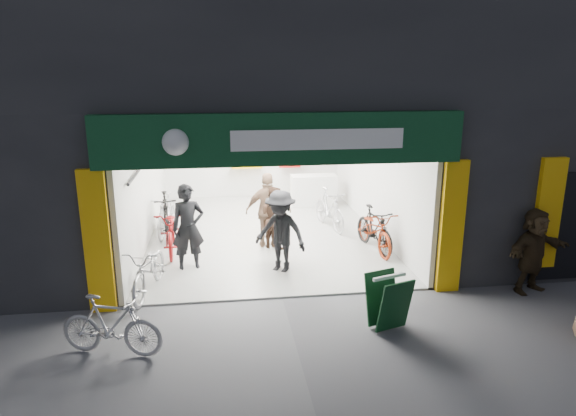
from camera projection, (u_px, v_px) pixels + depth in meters
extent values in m
plane|color=#56565B|center=(282.00, 299.00, 9.74)|extent=(60.00, 60.00, 0.00)
cube|color=#232326|center=(296.00, 6.00, 13.11)|extent=(16.00, 10.00, 4.50)
cube|color=#232326|center=(49.00, 166.00, 13.33)|extent=(5.00, 10.00, 3.50)
cube|color=#232326|center=(466.00, 156.00, 14.83)|extent=(6.00, 10.00, 3.50)
cube|color=#9E9E99|center=(264.00, 233.00, 13.55)|extent=(6.00, 8.00, 0.04)
cube|color=silver|center=(252.00, 149.00, 17.05)|extent=(6.00, 0.20, 3.20)
cube|color=silver|center=(145.00, 177.00, 12.75)|extent=(0.10, 8.00, 3.20)
cube|color=silver|center=(374.00, 171.00, 13.52)|extent=(0.10, 8.00, 3.20)
cube|color=white|center=(262.00, 109.00, 12.69)|extent=(6.00, 8.00, 0.10)
cube|color=black|center=(281.00, 120.00, 8.94)|extent=(6.00, 0.30, 0.30)
cube|color=#0D3C1D|center=(283.00, 139.00, 8.81)|extent=(6.40, 0.25, 0.90)
cube|color=white|center=(318.00, 140.00, 8.76)|extent=(3.00, 0.02, 0.35)
cube|color=#E5A70C|center=(97.00, 243.00, 8.91)|extent=(0.45, 0.12, 2.60)
cube|color=#E5A70C|center=(452.00, 227.00, 9.76)|extent=(0.45, 0.12, 2.60)
cube|color=#E5A70C|center=(548.00, 213.00, 9.96)|extent=(0.50, 0.12, 2.20)
cylinder|color=black|center=(145.00, 161.00, 12.06)|extent=(0.06, 5.00, 0.06)
cube|color=silver|center=(313.00, 191.00, 16.05)|extent=(1.40, 0.60, 1.00)
cube|color=white|center=(274.00, 123.00, 10.04)|extent=(1.30, 0.35, 0.04)
cube|color=white|center=(266.00, 115.00, 11.76)|extent=(1.30, 0.35, 0.04)
cube|color=white|center=(259.00, 109.00, 13.48)|extent=(1.30, 0.35, 0.04)
cube|color=white|center=(254.00, 104.00, 15.20)|extent=(1.30, 0.35, 0.04)
imported|color=#B0B0B4|center=(149.00, 269.00, 9.85)|extent=(0.97, 1.97, 0.99)
imported|color=black|center=(166.00, 216.00, 13.10)|extent=(0.76, 1.96, 1.15)
imported|color=maroon|center=(172.00, 230.00, 12.09)|extent=(0.81, 2.05, 1.06)
imported|color=#AAA9AE|center=(167.00, 215.00, 13.30)|extent=(0.80, 1.87, 1.09)
imported|color=black|center=(374.00, 229.00, 12.17)|extent=(0.82, 1.82, 1.06)
imported|color=maroon|center=(374.00, 230.00, 12.16)|extent=(0.86, 1.99, 1.02)
imported|color=#B0AFB4|center=(329.00, 209.00, 13.79)|extent=(0.89, 1.91, 1.10)
imported|color=#ADADB1|center=(111.00, 325.00, 7.73)|extent=(1.68, 0.90, 0.97)
imported|color=black|center=(188.00, 228.00, 10.90)|extent=(0.76, 0.57, 1.89)
imported|color=#3B251A|center=(273.00, 218.00, 12.26)|extent=(0.94, 0.87, 1.54)
imported|color=black|center=(281.00, 232.00, 10.78)|extent=(1.33, 1.21, 1.79)
imported|color=#85644D|center=(268.00, 211.00, 12.24)|extent=(1.12, 0.54, 1.85)
imported|color=#352818|center=(533.00, 251.00, 9.86)|extent=(1.63, 0.98, 1.68)
cube|color=#0D3618|center=(395.00, 306.00, 8.35)|extent=(0.63, 0.39, 0.90)
cube|color=#0D3618|center=(381.00, 297.00, 8.69)|extent=(0.63, 0.39, 0.90)
cube|color=white|center=(389.00, 277.00, 8.40)|extent=(0.61, 0.24, 0.05)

